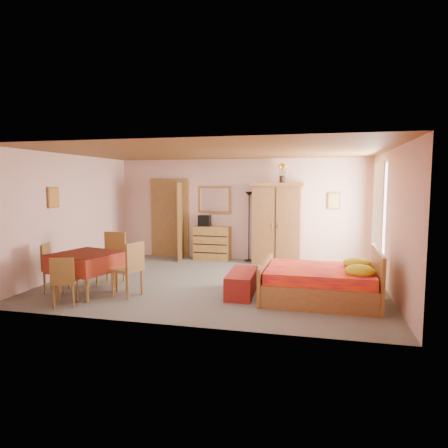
% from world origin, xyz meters
% --- Properties ---
extents(floor, '(6.50, 6.50, 0.00)m').
position_xyz_m(floor, '(0.00, 0.00, 0.00)').
color(floor, slate).
rests_on(floor, ground).
extents(ceiling, '(6.50, 6.50, 0.00)m').
position_xyz_m(ceiling, '(0.00, 0.00, 2.60)').
color(ceiling, brown).
rests_on(ceiling, wall_back).
extents(wall_back, '(6.50, 0.10, 2.60)m').
position_xyz_m(wall_back, '(0.00, 2.50, 1.30)').
color(wall_back, beige).
rests_on(wall_back, floor).
extents(wall_front, '(6.50, 0.10, 2.60)m').
position_xyz_m(wall_front, '(0.00, -2.50, 1.30)').
color(wall_front, beige).
rests_on(wall_front, floor).
extents(wall_left, '(0.10, 5.00, 2.60)m').
position_xyz_m(wall_left, '(-3.25, 0.00, 1.30)').
color(wall_left, beige).
rests_on(wall_left, floor).
extents(wall_right, '(0.10, 5.00, 2.60)m').
position_xyz_m(wall_right, '(3.25, 0.00, 1.30)').
color(wall_right, beige).
rests_on(wall_right, floor).
extents(doorway, '(1.06, 0.12, 2.15)m').
position_xyz_m(doorway, '(-1.90, 2.47, 1.02)').
color(doorway, '#9E6B35').
rests_on(doorway, floor).
extents(window, '(0.08, 1.40, 1.95)m').
position_xyz_m(window, '(3.21, 1.20, 1.45)').
color(window, white).
rests_on(window, wall_right).
extents(picture_left, '(0.04, 0.32, 0.42)m').
position_xyz_m(picture_left, '(-3.22, -0.60, 1.70)').
color(picture_left, orange).
rests_on(picture_left, wall_left).
extents(picture_back, '(0.30, 0.04, 0.40)m').
position_xyz_m(picture_back, '(2.35, 2.47, 1.55)').
color(picture_back, '#D8BF59').
rests_on(picture_back, wall_back).
extents(chest_of_drawers, '(0.92, 0.47, 0.87)m').
position_xyz_m(chest_of_drawers, '(-0.68, 2.28, 0.43)').
color(chest_of_drawers, '#AF7F3B').
rests_on(chest_of_drawers, floor).
extents(wall_mirror, '(0.90, 0.11, 0.71)m').
position_xyz_m(wall_mirror, '(-0.68, 2.49, 1.55)').
color(wall_mirror, white).
rests_on(wall_mirror, wall_back).
extents(stereo, '(0.31, 0.22, 0.29)m').
position_xyz_m(stereo, '(-0.89, 2.28, 1.01)').
color(stereo, black).
rests_on(stereo, chest_of_drawers).
extents(floor_lamp, '(0.26, 0.26, 1.77)m').
position_xyz_m(floor_lamp, '(0.28, 2.30, 0.88)').
color(floor_lamp, black).
rests_on(floor_lamp, floor).
extents(wardrobe, '(1.27, 0.66, 1.99)m').
position_xyz_m(wardrobe, '(1.00, 2.17, 1.00)').
color(wardrobe, brown).
rests_on(wardrobe, floor).
extents(sunflower_vase, '(0.19, 0.19, 0.48)m').
position_xyz_m(sunflower_vase, '(1.11, 2.20, 2.23)').
color(sunflower_vase, yellow).
rests_on(sunflower_vase, wardrobe).
extents(bed, '(1.97, 1.56, 0.90)m').
position_xyz_m(bed, '(2.02, -0.75, 0.45)').
color(bed, red).
rests_on(bed, floor).
extents(bench, '(0.50, 1.24, 0.41)m').
position_xyz_m(bench, '(0.67, -0.70, 0.20)').
color(bench, maroon).
rests_on(bench, floor).
extents(dining_table, '(1.23, 1.23, 0.74)m').
position_xyz_m(dining_table, '(-2.05, -1.33, 0.37)').
color(dining_table, maroon).
rests_on(dining_table, floor).
extents(chair_south, '(0.48, 0.48, 0.81)m').
position_xyz_m(chair_south, '(-2.01, -2.03, 0.41)').
color(chair_south, olive).
rests_on(chair_south, floor).
extents(chair_north, '(0.47, 0.47, 1.01)m').
position_xyz_m(chair_north, '(-1.99, -0.61, 0.51)').
color(chair_north, '#A77638').
rests_on(chair_north, floor).
extents(chair_west, '(0.50, 0.50, 0.89)m').
position_xyz_m(chair_west, '(-2.68, -1.32, 0.44)').
color(chair_west, olive).
rests_on(chair_west, floor).
extents(chair_east, '(0.54, 0.54, 0.97)m').
position_xyz_m(chair_east, '(-1.29, -1.28, 0.48)').
color(chair_east, '#AE743B').
rests_on(chair_east, floor).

